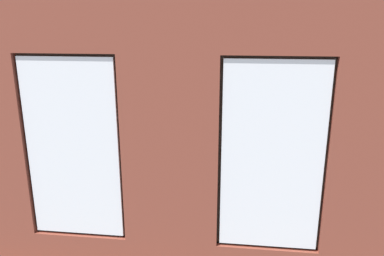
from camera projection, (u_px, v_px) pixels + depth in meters
ground_plane at (199, 184)px, 6.95m from camera, size 6.26×6.45×0.10m
brick_wall_with_windows at (170, 137)px, 3.74m from camera, size 5.66×0.30×3.50m
white_wall_right at (41, 87)px, 6.58m from camera, size 0.10×5.45×3.50m
couch_by_window at (141, 226)px, 4.81m from camera, size 2.07×0.87×0.80m
couch_left at (319, 171)px, 6.56m from camera, size 0.91×2.08×0.80m
coffee_table at (186, 161)px, 6.91m from camera, size 1.40×0.77×0.42m
cup_ceramic at (162, 157)px, 6.82m from camera, size 0.08×0.08×0.09m
candle_jar at (177, 154)px, 7.00m from camera, size 0.08×0.08×0.11m
table_plant_small at (186, 153)px, 6.87m from camera, size 0.13×0.13×0.21m
remote_silver at (190, 160)px, 6.77m from camera, size 0.15×0.16×0.02m
remote_gray at (207, 156)px, 6.98m from camera, size 0.18×0.10×0.02m
media_console at (67, 165)px, 7.03m from camera, size 1.10×0.42×0.51m
tv_flatscreen at (64, 135)px, 6.87m from camera, size 0.92×0.20×0.67m
potted_plant_corner_near_left at (307, 124)px, 8.62m from camera, size 0.97×1.04×1.27m
potted_plant_between_couches at (259, 204)px, 4.57m from camera, size 0.85×0.89×1.36m
potted_plant_foreground_right at (119, 113)px, 9.07m from camera, size 0.99×1.06×1.20m
potted_plant_corner_far_left at (380, 200)px, 4.20m from camera, size 1.06×1.20×1.52m
potted_plant_near_tv at (69, 161)px, 5.88m from camera, size 0.87×0.87×1.16m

